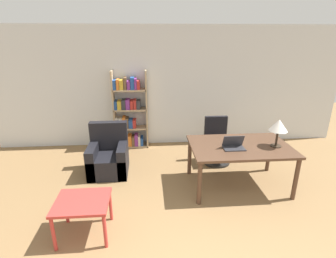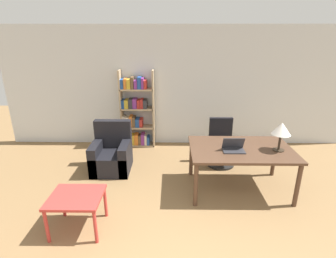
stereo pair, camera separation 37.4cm
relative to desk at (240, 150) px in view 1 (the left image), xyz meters
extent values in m
cube|color=silver|center=(-0.96, 2.06, 0.68)|extent=(8.00, 0.06, 2.70)
cube|color=#4C3323|center=(0.00, 0.00, 0.06)|extent=(1.64, 1.07, 0.04)
cylinder|color=#4C3323|center=(-0.76, -0.48, -0.31)|extent=(0.07, 0.07, 0.71)
cylinder|color=#4C3323|center=(0.76, -0.48, -0.31)|extent=(0.07, 0.07, 0.71)
cylinder|color=#4C3323|center=(-0.76, 0.48, -0.31)|extent=(0.07, 0.07, 0.71)
cylinder|color=#4C3323|center=(0.76, 0.48, -0.31)|extent=(0.07, 0.07, 0.71)
cube|color=#2D2D33|center=(-0.15, -0.13, 0.09)|extent=(0.34, 0.21, 0.02)
cube|color=#2D2D33|center=(-0.15, -0.07, 0.20)|extent=(0.34, 0.10, 0.20)
cube|color=navy|center=(-0.15, -0.06, 0.20)|extent=(0.30, 0.08, 0.17)
cylinder|color=#2D2319|center=(0.57, -0.08, 0.09)|extent=(0.18, 0.18, 0.01)
cylinder|color=#2D2319|center=(0.57, -0.08, 0.23)|extent=(0.04, 0.04, 0.25)
cone|color=silver|center=(0.57, -0.08, 0.45)|extent=(0.29, 0.29, 0.19)
cylinder|color=black|center=(-0.13, 0.89, -0.65)|extent=(0.55, 0.55, 0.04)
cylinder|color=#262626|center=(-0.13, 0.89, -0.47)|extent=(0.06, 0.06, 0.32)
cube|color=black|center=(-0.13, 0.89, -0.27)|extent=(0.48, 0.48, 0.10)
cube|color=black|center=(-0.13, 1.09, 0.02)|extent=(0.46, 0.08, 0.47)
cube|color=#B2332D|center=(-2.37, -1.00, -0.18)|extent=(0.68, 0.59, 0.04)
cylinder|color=#B2332D|center=(-2.67, -1.26, -0.44)|extent=(0.04, 0.04, 0.47)
cylinder|color=#B2332D|center=(-2.07, -1.26, -0.44)|extent=(0.04, 0.04, 0.47)
cylinder|color=#B2332D|center=(-2.67, -0.75, -0.44)|extent=(0.04, 0.04, 0.47)
cylinder|color=#B2332D|center=(-2.07, -0.75, -0.44)|extent=(0.04, 0.04, 0.47)
cube|color=black|center=(-2.27, 0.63, -0.48)|extent=(0.71, 0.73, 0.38)
cube|color=black|center=(-2.27, 0.91, -0.02)|extent=(0.71, 0.16, 0.54)
cube|color=black|center=(-2.55, 0.63, -0.39)|extent=(0.16, 0.73, 0.57)
cube|color=black|center=(-2.00, 0.63, -0.39)|extent=(0.16, 0.73, 0.57)
cube|color=tan|center=(-2.27, 1.87, 0.21)|extent=(0.04, 0.28, 1.76)
cube|color=tan|center=(-1.54, 1.87, 0.21)|extent=(0.04, 0.28, 1.76)
cube|color=tan|center=(-1.90, 1.87, -0.65)|extent=(0.73, 0.28, 0.04)
cube|color=orange|center=(-2.22, 1.87, -0.54)|extent=(0.06, 0.24, 0.19)
cube|color=silver|center=(-2.16, 1.87, -0.53)|extent=(0.04, 0.24, 0.22)
cube|color=orange|center=(-2.11, 1.87, -0.53)|extent=(0.05, 0.24, 0.22)
cube|color=gold|center=(-2.04, 1.87, -0.52)|extent=(0.08, 0.24, 0.24)
cube|color=orange|center=(-1.95, 1.87, -0.51)|extent=(0.09, 0.24, 0.25)
cube|color=brown|center=(-1.87, 1.87, -0.52)|extent=(0.06, 0.24, 0.22)
cube|color=#7F338C|center=(-1.80, 1.87, -0.51)|extent=(0.08, 0.24, 0.26)
cube|color=silver|center=(-1.73, 1.87, -0.52)|extent=(0.05, 0.24, 0.24)
cube|color=#234C99|center=(-1.67, 1.87, -0.54)|extent=(0.06, 0.24, 0.19)
cube|color=tan|center=(-1.90, 1.87, -0.21)|extent=(0.73, 0.28, 0.04)
cube|color=silver|center=(-2.22, 1.87, -0.07)|extent=(0.05, 0.24, 0.25)
cube|color=silver|center=(-2.14, 1.87, -0.08)|extent=(0.09, 0.24, 0.23)
cube|color=orange|center=(-2.06, 1.87, -0.07)|extent=(0.07, 0.24, 0.25)
cube|color=brown|center=(-1.99, 1.87, -0.08)|extent=(0.06, 0.24, 0.23)
cube|color=#234C99|center=(-1.91, 1.87, -0.10)|extent=(0.09, 0.24, 0.19)
cube|color=#B72D28|center=(-1.83, 1.87, -0.10)|extent=(0.07, 0.24, 0.18)
cube|color=tan|center=(-1.90, 1.87, 0.23)|extent=(0.73, 0.28, 0.04)
cube|color=#234C99|center=(-2.22, 1.87, 0.34)|extent=(0.06, 0.24, 0.19)
cube|color=gold|center=(-2.14, 1.87, 0.34)|extent=(0.08, 0.24, 0.19)
cube|color=#333338|center=(-2.05, 1.87, 0.35)|extent=(0.08, 0.24, 0.21)
cube|color=#7F338C|center=(-1.95, 1.87, 0.36)|extent=(0.09, 0.24, 0.22)
cube|color=#B72D28|center=(-1.87, 1.87, 0.34)|extent=(0.06, 0.24, 0.19)
cube|color=#B72D28|center=(-1.79, 1.87, 0.35)|extent=(0.06, 0.24, 0.21)
cube|color=#333338|center=(-1.72, 1.87, 0.34)|extent=(0.08, 0.24, 0.19)
cube|color=tan|center=(-1.90, 1.87, 0.67)|extent=(0.73, 0.28, 0.04)
cube|color=#234C99|center=(-2.21, 1.87, 0.79)|extent=(0.07, 0.24, 0.21)
cube|color=orange|center=(-2.14, 1.87, 0.80)|extent=(0.06, 0.24, 0.22)
cube|color=gold|center=(-2.07, 1.87, 0.79)|extent=(0.08, 0.24, 0.21)
cube|color=brown|center=(-1.99, 1.87, 0.82)|extent=(0.06, 0.24, 0.26)
cube|color=#7F338C|center=(-1.91, 1.87, 0.78)|extent=(0.07, 0.24, 0.18)
cube|color=#234C99|center=(-1.83, 1.87, 0.82)|extent=(0.08, 0.24, 0.26)
cube|color=#7F338C|center=(-1.76, 1.87, 0.81)|extent=(0.05, 0.24, 0.23)
cube|color=#B72D28|center=(-1.70, 1.87, 0.78)|extent=(0.06, 0.24, 0.18)
camera|label=1|loc=(-1.51, -3.88, 1.80)|focal=28.00mm
camera|label=2|loc=(-1.14, -3.89, 1.80)|focal=28.00mm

